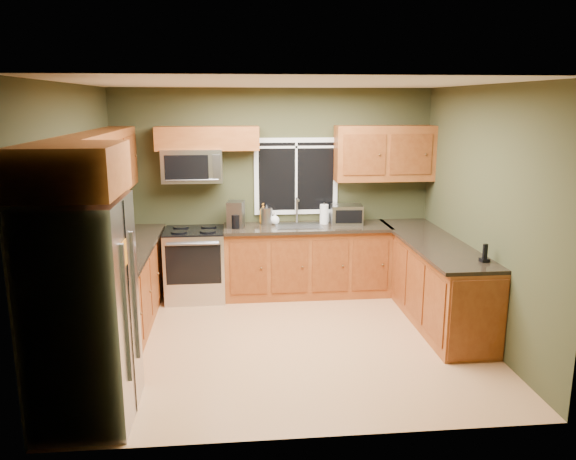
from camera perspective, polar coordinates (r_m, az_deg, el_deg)
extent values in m
plane|color=tan|center=(6.18, -0.15, -11.20)|extent=(4.20, 4.20, 0.00)
plane|color=white|center=(5.64, -0.16, 14.70)|extent=(4.20, 4.20, 0.00)
plane|color=#373921|center=(7.52, -1.46, 3.94)|extent=(4.20, 0.00, 4.20)
plane|color=#373921|center=(4.03, 2.29, -4.06)|extent=(4.20, 0.00, 4.20)
plane|color=#373921|center=(5.94, -20.75, 0.67)|extent=(0.00, 3.60, 3.60)
plane|color=#373921|center=(6.31, 19.19, 1.47)|extent=(0.00, 3.60, 3.60)
cube|color=white|center=(7.51, 0.83, 5.46)|extent=(1.12, 0.03, 1.02)
cube|color=black|center=(7.50, 0.84, 5.45)|extent=(1.00, 0.01, 0.90)
cube|color=white|center=(7.49, 0.84, 5.45)|extent=(0.03, 0.01, 0.90)
cube|color=white|center=(7.45, 0.85, 8.42)|extent=(1.00, 0.01, 0.03)
cube|color=brown|center=(6.56, -16.52, -6.09)|extent=(0.60, 2.65, 0.90)
cube|color=black|center=(6.42, -16.57, -2.11)|extent=(0.65, 2.65, 0.04)
cube|color=brown|center=(7.47, 1.93, -3.21)|extent=(2.17, 0.60, 0.90)
cube|color=black|center=(7.33, 1.98, 0.27)|extent=(2.17, 0.65, 0.04)
cube|color=brown|center=(6.91, 14.49, -4.98)|extent=(0.60, 2.50, 0.90)
cube|color=brown|center=(5.81, 18.73, -8.71)|extent=(0.56, 0.02, 0.82)
cube|color=black|center=(6.78, 14.51, -1.20)|extent=(0.65, 2.50, 0.04)
cube|color=brown|center=(6.28, -18.56, 6.18)|extent=(0.33, 2.65, 0.72)
cube|color=brown|center=(7.27, -8.18, 9.21)|extent=(1.30, 0.33, 0.30)
cube|color=brown|center=(7.54, 9.76, 7.68)|extent=(1.30, 0.33, 0.72)
cube|color=brown|center=(4.51, -21.19, 5.75)|extent=(0.72, 0.90, 0.38)
cube|color=#B7B7BC|center=(4.76, -20.08, -7.85)|extent=(0.72, 0.90, 1.80)
cube|color=slate|center=(4.48, -16.12, -8.18)|extent=(0.03, 0.04, 1.10)
cube|color=slate|center=(4.85, -15.29, -6.50)|extent=(0.03, 0.04, 1.10)
cube|color=black|center=(4.68, -15.71, -7.88)|extent=(0.01, 0.02, 1.78)
cube|color=orange|center=(4.44, -16.26, -2.29)|extent=(0.01, 0.14, 0.20)
cube|color=#B7B7BC|center=(7.40, -9.38, -3.53)|extent=(0.76, 0.65, 0.90)
cube|color=black|center=(7.29, -9.51, -0.10)|extent=(0.76, 0.64, 0.03)
cube|color=black|center=(7.06, -9.58, -3.51)|extent=(0.68, 0.02, 0.50)
cylinder|color=slate|center=(6.97, -9.67, -1.42)|extent=(0.64, 0.04, 0.04)
cylinder|color=black|center=(7.16, -11.03, -0.18)|extent=(0.20, 0.20, 0.01)
cylinder|color=black|center=(7.14, -8.15, -0.12)|extent=(0.20, 0.20, 0.01)
cylinder|color=black|center=(7.43, -10.84, 0.30)|extent=(0.20, 0.20, 0.01)
cylinder|color=black|center=(7.41, -8.06, 0.36)|extent=(0.20, 0.20, 0.01)
cube|color=#B7B7BC|center=(7.28, -9.69, 6.48)|extent=(0.76, 0.38, 0.42)
cube|color=black|center=(7.10, -10.28, 6.29)|extent=(0.54, 0.01, 0.30)
cube|color=slate|center=(7.08, -7.27, 6.37)|extent=(0.10, 0.01, 0.30)
cylinder|color=slate|center=(7.10, -9.75, 5.00)|extent=(0.66, 0.02, 0.02)
cube|color=slate|center=(7.32, 1.08, 0.37)|extent=(0.60, 0.42, 0.02)
cylinder|color=#B7B7BC|center=(7.48, 0.91, 2.01)|extent=(0.03, 0.03, 0.34)
cylinder|color=#B7B7BC|center=(7.37, 0.99, 3.12)|extent=(0.03, 0.18, 0.03)
cube|color=#B7B7BC|center=(7.46, 5.96, 1.58)|extent=(0.43, 0.34, 0.25)
cube|color=black|center=(7.31, 6.21, 1.34)|extent=(0.35, 0.04, 0.17)
cube|color=slate|center=(7.26, -5.32, 1.62)|extent=(0.24, 0.28, 0.34)
cylinder|color=black|center=(7.19, -5.30, 0.87)|extent=(0.14, 0.14, 0.18)
cylinder|color=#B7B7BC|center=(7.40, -2.18, 1.42)|extent=(0.16, 0.16, 0.22)
cone|color=black|center=(7.37, -2.19, 2.43)|extent=(0.11, 0.11, 0.06)
cylinder|color=white|center=(7.43, 3.68, 1.61)|extent=(0.12, 0.12, 0.26)
cylinder|color=slate|center=(7.41, 3.70, 2.66)|extent=(0.02, 0.02, 0.04)
imported|color=orange|center=(7.46, -2.54, 1.70)|extent=(0.13, 0.13, 0.27)
imported|color=white|center=(7.57, 3.90, 1.53)|extent=(0.11, 0.11, 0.19)
imported|color=white|center=(7.41, -1.35, 1.20)|extent=(0.15, 0.15, 0.16)
cube|color=black|center=(6.02, 19.33, -2.90)|extent=(0.09, 0.09, 0.04)
cube|color=black|center=(6.00, 19.39, -2.03)|extent=(0.04, 0.03, 0.15)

